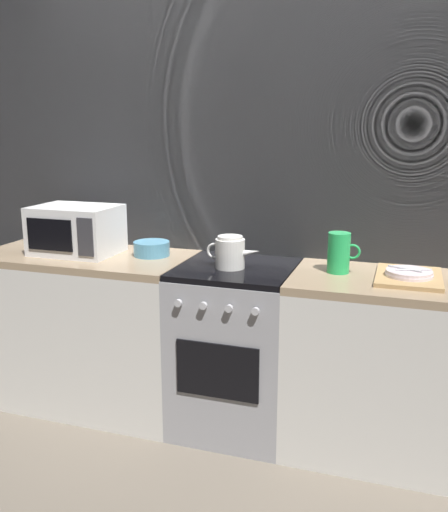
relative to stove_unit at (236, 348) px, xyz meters
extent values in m
plane|color=#6B6054|center=(0.00, 0.00, -0.45)|extent=(8.00, 8.00, 0.00)
cube|color=gray|center=(0.00, 0.33, 0.75)|extent=(3.60, 0.05, 2.40)
cube|color=#BCBCC1|center=(0.00, 0.30, 0.75)|extent=(3.58, 0.01, 2.39)
cube|color=silver|center=(-0.90, 0.00, -0.02)|extent=(1.20, 0.60, 0.86)
cube|color=#9E8466|center=(-0.90, 0.00, 0.43)|extent=(1.20, 0.60, 0.04)
cube|color=#9E9EA3|center=(0.00, 0.00, -0.01)|extent=(0.60, 0.60, 0.87)
cube|color=black|center=(0.00, 0.00, 0.44)|extent=(0.59, 0.59, 0.03)
cube|color=black|center=(0.00, -0.30, 0.00)|extent=(0.42, 0.01, 0.28)
cylinder|color=#B7B7BC|center=(-0.19, -0.32, 0.33)|extent=(0.04, 0.02, 0.04)
cylinder|color=#B7B7BC|center=(-0.06, -0.32, 0.33)|extent=(0.04, 0.02, 0.04)
cylinder|color=#B7B7BC|center=(0.06, -0.32, 0.33)|extent=(0.04, 0.02, 0.04)
cylinder|color=#B7B7BC|center=(0.19, -0.32, 0.33)|extent=(0.04, 0.02, 0.04)
cube|color=silver|center=(0.90, 0.00, -0.02)|extent=(1.20, 0.60, 0.86)
cube|color=#9E8466|center=(0.90, 0.00, 0.43)|extent=(1.20, 0.60, 0.04)
cube|color=white|center=(-0.95, 0.01, 0.59)|extent=(0.46, 0.34, 0.27)
cube|color=black|center=(-1.00, -0.16, 0.59)|extent=(0.28, 0.01, 0.17)
cube|color=#333338|center=(-0.78, -0.16, 0.59)|extent=(0.09, 0.01, 0.21)
cylinder|color=white|center=(-0.02, -0.04, 0.53)|extent=(0.15, 0.15, 0.15)
cylinder|color=white|center=(-0.02, -0.04, 0.61)|extent=(0.13, 0.13, 0.02)
cone|color=white|center=(0.09, -0.04, 0.54)|extent=(0.10, 0.04, 0.05)
torus|color=white|center=(-0.11, -0.04, 0.53)|extent=(0.08, 0.01, 0.08)
cylinder|color=teal|center=(-0.52, 0.08, 0.49)|extent=(0.20, 0.20, 0.08)
cylinder|color=green|center=(0.51, 0.05, 0.55)|extent=(0.11, 0.11, 0.20)
torus|color=green|center=(0.58, 0.05, 0.56)|extent=(0.08, 0.01, 0.08)
cube|color=tan|center=(0.85, 0.03, 0.46)|extent=(0.30, 0.40, 0.02)
cylinder|color=silver|center=(0.85, 0.01, 0.48)|extent=(0.22, 0.22, 0.01)
cylinder|color=silver|center=(0.85, 0.01, 0.49)|extent=(0.21, 0.21, 0.01)
cylinder|color=silver|center=(0.87, 0.01, 0.50)|extent=(0.16, 0.07, 0.01)
cube|color=silver|center=(0.83, 0.02, 0.50)|extent=(0.16, 0.09, 0.00)
camera|label=1|loc=(0.82, -2.66, 1.17)|focal=39.03mm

